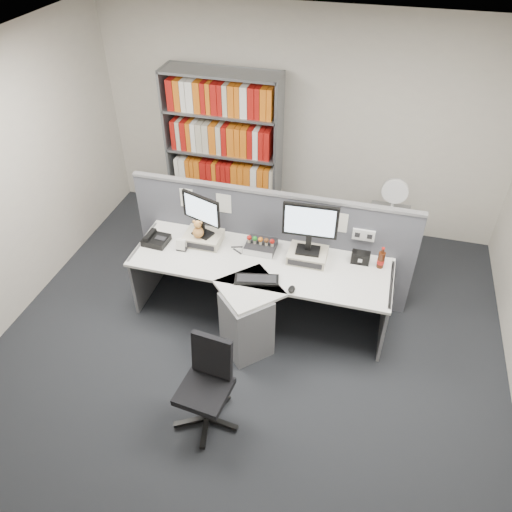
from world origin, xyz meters
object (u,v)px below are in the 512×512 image
(speaker, at_px, (361,257))
(desk_fan, at_px, (394,194))
(keyboard, at_px, (257,280))
(cola_bottle, at_px, (381,260))
(monitor_right, at_px, (310,224))
(desk_phone, at_px, (156,240))
(desktop_pc, at_px, (261,246))
(filing_cabinet, at_px, (385,242))
(desk, at_px, (255,296))
(office_chair, at_px, (207,382))
(shelving_unit, at_px, (224,154))
(mouse, at_px, (292,289))
(monitor_left, at_px, (201,212))
(desk_calendar, at_px, (181,245))

(speaker, distance_m, desk_fan, 0.98)
(keyboard, xyz_separation_m, cola_bottle, (1.11, 0.51, 0.07))
(speaker, bearing_deg, monitor_right, -170.38)
(desk_phone, xyz_separation_m, cola_bottle, (2.28, 0.21, 0.05))
(desktop_pc, bearing_deg, cola_bottle, 1.72)
(filing_cabinet, distance_m, desk_fan, 0.65)
(desk, distance_m, keyboard, 0.29)
(desktop_pc, bearing_deg, office_chair, -92.20)
(desktop_pc, xyz_separation_m, keyboard, (0.08, -0.48, -0.03))
(keyboard, distance_m, shelving_unit, 2.14)
(shelving_unit, bearing_deg, desk_fan, -12.08)
(monitor_right, bearing_deg, desktop_pc, 176.45)
(desktop_pc, relative_size, desk_fan, 0.62)
(mouse, relative_size, desk_phone, 0.40)
(monitor_left, bearing_deg, desk_phone, -163.10)
(cola_bottle, distance_m, desk_fan, 0.97)
(monitor_right, distance_m, speaker, 0.64)
(desk_fan, bearing_deg, desk_phone, -153.55)
(cola_bottle, height_order, shelving_unit, shelving_unit)
(monitor_right, distance_m, mouse, 0.64)
(filing_cabinet, bearing_deg, cola_bottle, -92.82)
(desk_phone, xyz_separation_m, filing_cabinet, (2.33, 1.16, -0.41))
(keyboard, distance_m, desk_fan, 1.89)
(monitor_right, bearing_deg, monitor_left, -179.99)
(desk_fan, height_order, office_chair, desk_fan)
(speaker, bearing_deg, cola_bottle, -6.06)
(shelving_unit, bearing_deg, speaker, -36.57)
(desk_calendar, height_order, office_chair, office_chair)
(desktop_pc, distance_m, desk_phone, 1.10)
(monitor_left, height_order, shelving_unit, shelving_unit)
(shelving_unit, relative_size, filing_cabinet, 2.86)
(monitor_left, relative_size, speaker, 2.54)
(desk_calendar, relative_size, speaker, 0.70)
(speaker, height_order, desk_fan, desk_fan)
(desk_calendar, bearing_deg, desk, -13.54)
(desk_fan, distance_m, office_chair, 2.88)
(monitor_left, bearing_deg, desktop_pc, 2.85)
(desktop_pc, bearing_deg, shelving_unit, 120.79)
(monitor_left, xyz_separation_m, cola_bottle, (1.81, 0.07, -0.29))
(desktop_pc, distance_m, office_chair, 1.56)
(desk_calendar, bearing_deg, office_chair, -61.11)
(desk_phone, xyz_separation_m, speaker, (2.09, 0.23, 0.02))
(mouse, distance_m, cola_bottle, 0.95)
(desk_phone, relative_size, desk_calendar, 2.04)
(shelving_unit, distance_m, filing_cabinet, 2.24)
(desk_phone, xyz_separation_m, shelving_unit, (0.23, 1.61, 0.22))
(desktop_pc, relative_size, filing_cabinet, 0.43)
(cola_bottle, bearing_deg, desk, -158.68)
(monitor_right, xyz_separation_m, keyboard, (-0.40, -0.45, -0.41))
(desk_phone, height_order, office_chair, office_chair)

